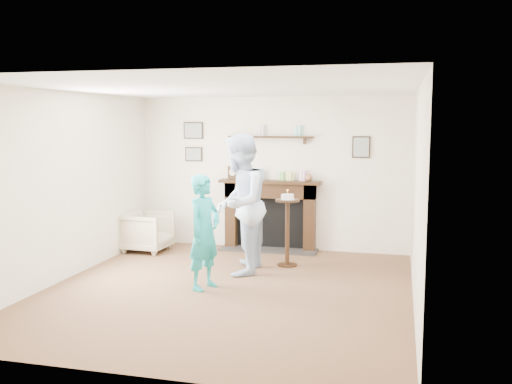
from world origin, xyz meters
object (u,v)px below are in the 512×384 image
pedestal_table (287,219)px  woman (205,288)px  armchair (148,251)px  man (240,273)px

pedestal_table → woman: bearing=-119.7°
armchair → man: size_ratio=0.36×
armchair → man: 2.05m
armchair → woman: 2.37m
armchair → pedestal_table: pedestal_table is taller
man → woman: 0.85m
woman → pedestal_table: (0.79, 1.38, 0.69)m
man → woman: man is taller
armchair → woman: woman is taller
man → woman: size_ratio=1.34×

